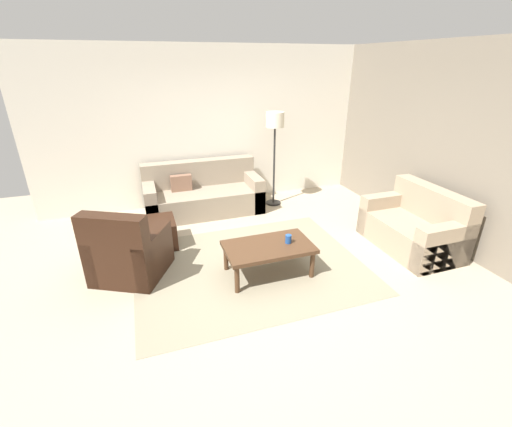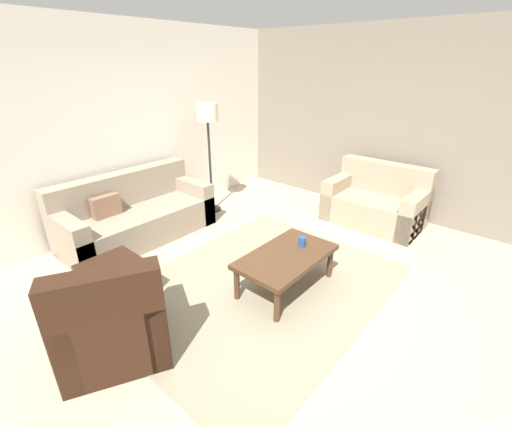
# 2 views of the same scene
# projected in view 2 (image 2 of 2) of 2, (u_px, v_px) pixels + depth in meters

# --- Properties ---
(ground_plane) EXTENTS (8.00, 8.00, 0.00)m
(ground_plane) POSITION_uv_depth(u_px,v_px,m) (259.00, 286.00, 3.78)
(ground_plane) COLOR tan
(rear_partition) EXTENTS (6.00, 0.12, 2.80)m
(rear_partition) POSITION_uv_depth(u_px,v_px,m) (117.00, 130.00, 4.77)
(rear_partition) COLOR silver
(rear_partition) RESTS_ON ground_plane
(stone_feature_panel) EXTENTS (0.12, 5.20, 2.80)m
(stone_feature_panel) POSITION_uv_depth(u_px,v_px,m) (385.00, 123.00, 5.29)
(stone_feature_panel) COLOR slate
(stone_feature_panel) RESTS_ON ground_plane
(area_rug) EXTENTS (2.96, 2.33, 0.01)m
(area_rug) POSITION_uv_depth(u_px,v_px,m) (259.00, 286.00, 3.78)
(area_rug) COLOR gray
(area_rug) RESTS_ON ground_plane
(couch_main) EXTENTS (2.03, 0.89, 0.88)m
(couch_main) POSITION_uv_depth(u_px,v_px,m) (134.00, 216.00, 4.77)
(couch_main) COLOR gray
(couch_main) RESTS_ON ground_plane
(couch_loveseat) EXTENTS (0.85, 1.37, 0.88)m
(couch_loveseat) POSITION_uv_depth(u_px,v_px,m) (377.00, 203.00, 5.21)
(couch_loveseat) COLOR gray
(couch_loveseat) RESTS_ON ground_plane
(armchair_leather) EXTENTS (1.08, 1.08, 0.95)m
(armchair_leather) POSITION_uv_depth(u_px,v_px,m) (114.00, 326.00, 2.78)
(armchair_leather) COLOR black
(armchair_leather) RESTS_ON ground_plane
(ottoman) EXTENTS (0.56, 0.56, 0.40)m
(ottoman) POSITION_uv_depth(u_px,v_px,m) (115.00, 281.00, 3.53)
(ottoman) COLOR black
(ottoman) RESTS_ON ground_plane
(coffee_table) EXTENTS (1.10, 0.64, 0.41)m
(coffee_table) POSITION_uv_depth(u_px,v_px,m) (286.00, 259.00, 3.63)
(coffee_table) COLOR #472D1C
(coffee_table) RESTS_ON ground_plane
(cup) EXTENTS (0.08, 0.08, 0.11)m
(cup) POSITION_uv_depth(u_px,v_px,m) (302.00, 242.00, 3.75)
(cup) COLOR #1E478C
(cup) RESTS_ON coffee_table
(lamp_standing) EXTENTS (0.32, 0.32, 1.71)m
(lamp_standing) POSITION_uv_depth(u_px,v_px,m) (208.00, 124.00, 5.16)
(lamp_standing) COLOR black
(lamp_standing) RESTS_ON ground_plane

